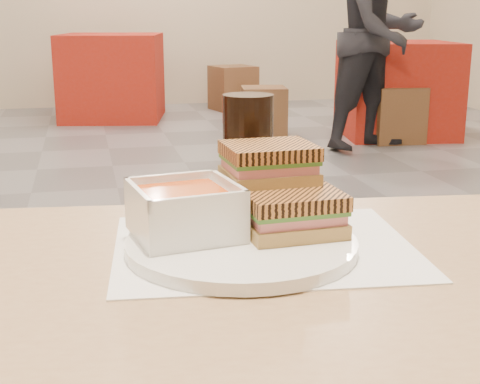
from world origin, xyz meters
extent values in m
cube|color=tan|center=(0.05, -2.15, 0.73)|extent=(1.27, 0.84, 0.03)
cube|color=white|center=(0.04, -2.01, 0.75)|extent=(0.39, 0.32, 0.00)
cylinder|color=white|center=(0.01, -2.02, 0.76)|extent=(0.28, 0.28, 0.01)
cube|color=white|center=(-0.06, -1.99, 0.79)|extent=(0.14, 0.14, 0.05)
cube|color=#E04808|center=(-0.06, -1.99, 0.82)|extent=(0.11, 0.11, 0.01)
cube|color=white|center=(0.00, -1.98, 0.82)|extent=(0.03, 0.12, 0.01)
cube|color=white|center=(-0.11, -2.00, 0.82)|extent=(0.03, 0.12, 0.01)
cube|color=white|center=(-0.07, -1.93, 0.82)|extent=(0.12, 0.03, 0.01)
cube|color=white|center=(-0.05, -2.05, 0.82)|extent=(0.12, 0.03, 0.01)
cube|color=tan|center=(0.07, -2.01, 0.78)|extent=(0.12, 0.10, 0.02)
cube|color=#C26F6F|center=(0.07, -2.01, 0.79)|extent=(0.11, 0.10, 0.01)
cube|color=#386B23|center=(0.07, -2.01, 0.80)|extent=(0.12, 0.10, 0.01)
cube|color=#9D6027|center=(0.07, -2.01, 0.81)|extent=(0.12, 0.10, 0.02)
cube|color=tan|center=(0.06, -1.95, 0.83)|extent=(0.12, 0.10, 0.02)
cube|color=#C26F6F|center=(0.06, -1.95, 0.84)|extent=(0.11, 0.09, 0.01)
cube|color=#386B23|center=(0.06, -1.95, 0.85)|extent=(0.11, 0.10, 0.01)
cube|color=#9D6027|center=(0.06, -1.95, 0.86)|extent=(0.12, 0.10, 0.02)
cylinder|color=black|center=(0.07, -1.80, 0.83)|extent=(0.08, 0.08, 0.16)
cube|color=maroon|center=(2.43, 2.57, 0.39)|extent=(1.02, 1.02, 0.78)
cube|color=maroon|center=(0.12, 4.05, 0.41)|extent=(1.10, 1.10, 0.82)
cube|color=brown|center=(1.32, 2.79, 0.21)|extent=(0.42, 0.42, 0.41)
cube|color=brown|center=(2.29, 2.29, 0.23)|extent=(0.42, 0.42, 0.45)
cube|color=brown|center=(0.16, 3.98, 0.21)|extent=(0.45, 0.45, 0.43)
cube|color=brown|center=(1.40, 4.38, 0.23)|extent=(0.51, 0.51, 0.47)
imported|color=black|center=(2.03, 2.04, 0.87)|extent=(1.05, 0.96, 1.75)
camera|label=1|loc=(-0.17, -2.77, 1.03)|focal=50.80mm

